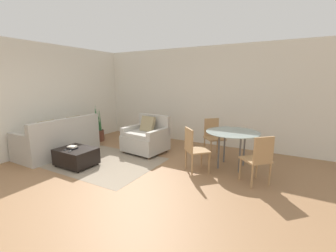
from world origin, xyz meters
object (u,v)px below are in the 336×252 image
dining_chair_near_right (259,157)px  tv_remote_primary (70,151)px  dining_table (232,136)px  tv_remote_secondary (66,150)px  dining_chair_near_left (193,147)px  book_stack (72,147)px  potted_plant (98,132)px  couch (60,142)px  dining_chair_far_left (213,134)px  armchair (146,138)px  ottoman (76,156)px

dining_chair_near_right → tv_remote_primary: bearing=-162.2°
dining_table → dining_chair_near_right: dining_chair_near_right is taller
tv_remote_secondary → dining_chair_near_left: dining_chair_near_left is taller
book_stack → dining_table: dining_table is taller
book_stack → dining_chair_near_right: (3.63, 0.99, 0.11)m
potted_plant → couch: bearing=-85.3°
dining_table → dining_chair_near_right: (0.62, -0.62, -0.17)m
dining_chair_near_right → dining_chair_far_left: bearing=135.0°
potted_plant → dining_table: (4.09, -0.15, 0.41)m
armchair → dining_chair_near_left: armchair is taller
armchair → dining_table: size_ratio=0.97×
tv_remote_secondary → dining_chair_near_left: bearing=24.6°
ottoman → dining_chair_near_right: dining_chair_near_right is taller
ottoman → dining_chair_near_left: bearing=22.4°
dining_chair_near_right → book_stack: bearing=-164.8°
couch → ottoman: (1.03, -0.35, -0.10)m
ottoman → dining_chair_near_right: bearing=15.1°
tv_remote_primary → ottoman: bearing=105.8°
tv_remote_secondary → armchair: bearing=62.9°
dining_table → dining_chair_far_left: bearing=135.0°
ottoman → potted_plant: (-1.14, 1.72, 0.07)m
tv_remote_secondary → couch: bearing=151.2°
tv_remote_secondary → dining_table: size_ratio=0.13×
tv_remote_secondary → dining_chair_near_left: (2.44, 1.12, 0.13)m
book_stack → dining_chair_near_left: 2.60m
book_stack → potted_plant: size_ratio=0.19×
dining_chair_far_left → potted_plant: bearing=-172.3°
tv_remote_primary → dining_chair_near_right: size_ratio=0.16×
book_stack → tv_remote_primary: book_stack is taller
couch → tv_remote_secondary: (0.92, -0.50, 0.08)m
dining_chair_near_left → dining_chair_far_left: 1.23m
tv_remote_primary → dining_table: bearing=31.1°
dining_chair_far_left → couch: bearing=-151.2°
ottoman → tv_remote_secondary: bearing=-125.0°
tv_remote_primary → tv_remote_secondary: same height
book_stack → tv_remote_secondary: (-0.04, -0.13, -0.02)m
tv_remote_primary → couch: bearing=154.5°
potted_plant → dining_chair_near_right: potted_plant is taller
couch → tv_remote_primary: size_ratio=12.90×
tv_remote_primary → dining_chair_near_right: dining_chair_near_right is taller
couch → dining_chair_near_right: (4.59, 0.61, 0.20)m
potted_plant → ottoman: bearing=-56.5°
potted_plant → dining_chair_near_left: size_ratio=1.25×
dining_chair_near_left → tv_remote_secondary: bearing=-155.4°
dining_chair_near_left → ottoman: bearing=-157.6°
dining_chair_far_left → tv_remote_primary: bearing=-134.0°
tv_remote_primary → potted_plant: potted_plant is taller
book_stack → dining_chair_far_left: dining_chair_far_left is taller
ottoman → dining_table: (2.94, 1.58, 0.47)m
book_stack → dining_chair_near_right: size_ratio=0.24×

